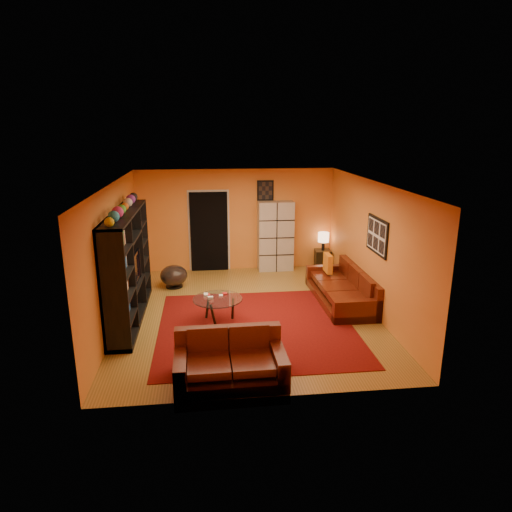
{
  "coord_description": "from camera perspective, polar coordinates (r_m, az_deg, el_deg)",
  "views": [
    {
      "loc": [
        -0.78,
        -8.49,
        3.61
      ],
      "look_at": [
        0.19,
        0.1,
        1.15
      ],
      "focal_mm": 32.0,
      "sensor_mm": 36.0,
      "label": 1
    }
  ],
  "objects": [
    {
      "name": "wall_front",
      "position": [
        6.0,
        1.55,
        -6.77
      ],
      "size": [
        6.0,
        0.0,
        6.0
      ],
      "primitive_type": "plane",
      "rotation": [
        -1.57,
        0.0,
        0.0
      ],
      "color": "orange",
      "rests_on": "floor"
    },
    {
      "name": "ceiling",
      "position": [
        8.58,
        -1.18,
        9.1
      ],
      "size": [
        6.0,
        6.0,
        0.0
      ],
      "primitive_type": "plane",
      "rotation": [
        3.14,
        0.0,
        0.0
      ],
      "color": "white",
      "rests_on": "wall_back"
    },
    {
      "name": "loveseat",
      "position": [
        6.93,
        -3.3,
        -12.85
      ],
      "size": [
        1.63,
        1.0,
        0.85
      ],
      "rotation": [
        0.0,
        0.0,
        1.59
      ],
      "color": "#461309",
      "rests_on": "rug"
    },
    {
      "name": "floor",
      "position": [
        9.26,
        -1.09,
        -7.1
      ],
      "size": [
        6.0,
        6.0,
        0.0
      ],
      "primitive_type": "plane",
      "color": "olive",
      "rests_on": "ground"
    },
    {
      "name": "rug",
      "position": [
        8.63,
        0.02,
        -8.84
      ],
      "size": [
        3.6,
        3.6,
        0.01
      ],
      "primitive_type": "cube",
      "color": "#550A09",
      "rests_on": "floor"
    },
    {
      "name": "wall_art_back",
      "position": [
        11.67,
        1.17,
        8.18
      ],
      "size": [
        0.42,
        0.03,
        0.52
      ],
      "primitive_type": "cube",
      "color": "black",
      "rests_on": "wall_back"
    },
    {
      "name": "side_table",
      "position": [
        12.11,
        8.32,
        -0.42
      ],
      "size": [
        0.43,
        0.43,
        0.5
      ],
      "primitive_type": "cube",
      "rotation": [
        0.0,
        0.0,
        -0.09
      ],
      "color": "black",
      "rests_on": "floor"
    },
    {
      "name": "wall_left",
      "position": [
        8.96,
        -17.26,
        0.19
      ],
      "size": [
        0.0,
        6.0,
        6.0
      ],
      "primitive_type": "plane",
      "rotation": [
        1.57,
        0.0,
        1.57
      ],
      "color": "orange",
      "rests_on": "floor"
    },
    {
      "name": "coffee_table",
      "position": [
        8.71,
        -4.81,
        -5.61
      ],
      "size": [
        0.94,
        0.94,
        0.47
      ],
      "rotation": [
        0.0,
        0.0,
        0.2
      ],
      "color": "silver",
      "rests_on": "floor"
    },
    {
      "name": "wall_art_right",
      "position": [
        9.04,
        14.91,
        2.47
      ],
      "size": [
        0.03,
        1.0,
        0.7
      ],
      "primitive_type": "cube",
      "color": "black",
      "rests_on": "wall_right"
    },
    {
      "name": "bowl_chair",
      "position": [
        10.76,
        -10.24,
        -2.44
      ],
      "size": [
        0.63,
        0.63,
        0.52
      ],
      "color": "black",
      "rests_on": "floor"
    },
    {
      "name": "table_lamp",
      "position": [
        11.96,
        8.43,
        2.26
      ],
      "size": [
        0.28,
        0.28,
        0.47
      ],
      "color": "black",
      "rests_on": "side_table"
    },
    {
      "name": "tv",
      "position": [
        8.93,
        -15.45,
        -1.66
      ],
      "size": [
        1.0,
        0.13,
        0.58
      ],
      "primitive_type": "imported",
      "rotation": [
        0.0,
        0.0,
        1.57
      ],
      "color": "black",
      "rests_on": "entertainment_unit"
    },
    {
      "name": "sofa",
      "position": [
        9.93,
        11.11,
        -4.03
      ],
      "size": [
        1.01,
        2.43,
        0.85
      ],
      "rotation": [
        0.0,
        0.0,
        0.01
      ],
      "color": "#461309",
      "rests_on": "rug"
    },
    {
      "name": "doorway",
      "position": [
        11.74,
        -5.89,
        3.03
      ],
      "size": [
        0.95,
        0.1,
        2.04
      ],
      "primitive_type": "cube",
      "color": "black",
      "rests_on": "floor"
    },
    {
      "name": "wall_right",
      "position": [
        9.39,
        14.24,
        1.12
      ],
      "size": [
        0.0,
        6.0,
        6.0
      ],
      "primitive_type": "plane",
      "rotation": [
        1.57,
        0.0,
        -1.57
      ],
      "color": "orange",
      "rests_on": "floor"
    },
    {
      "name": "storage_cabinet",
      "position": [
        11.74,
        2.46,
        2.49
      ],
      "size": [
        0.9,
        0.41,
        1.8
      ],
      "primitive_type": "cube",
      "rotation": [
        0.0,
        0.0,
        0.01
      ],
      "color": "#BCB8AE",
      "rests_on": "floor"
    },
    {
      "name": "entertainment_unit",
      "position": [
        8.99,
        -15.72,
        -1.3
      ],
      "size": [
        0.45,
        3.0,
        2.1
      ],
      "primitive_type": "cube",
      "color": "black",
      "rests_on": "floor"
    },
    {
      "name": "throw_pillow",
      "position": [
        10.46,
        8.98,
        -0.89
      ],
      "size": [
        0.12,
        0.42,
        0.42
      ],
      "primitive_type": "cube",
      "color": "orange",
      "rests_on": "sofa"
    },
    {
      "name": "wall_back",
      "position": [
        11.74,
        -2.5,
        4.5
      ],
      "size": [
        6.0,
        0.0,
        6.0
      ],
      "primitive_type": "plane",
      "rotation": [
        1.57,
        0.0,
        0.0
      ],
      "color": "orange",
      "rests_on": "floor"
    }
  ]
}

